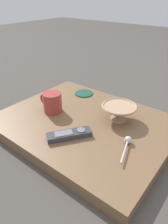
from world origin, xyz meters
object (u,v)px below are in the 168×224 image
at_px(tv_remote_near, 69,135).
at_px(cereal_bowl, 119,112).
at_px(drink_coaster, 84,93).
at_px(teaspoon, 127,142).
at_px(coffee_mug, 52,102).

bearing_deg(tv_remote_near, cereal_bowl, 69.80).
xyz_separation_m(cereal_bowl, drink_coaster, (-0.26, 0.10, -0.03)).
bearing_deg(teaspoon, drink_coaster, 148.51).
xyz_separation_m(cereal_bowl, tv_remote_near, (-0.08, -0.21, -0.03)).
xyz_separation_m(coffee_mug, teaspoon, (0.36, -0.00, -0.03)).
height_order(coffee_mug, teaspoon, coffee_mug).
distance_m(coffee_mug, teaspoon, 0.36).
distance_m(tv_remote_near, drink_coaster, 0.36).
bearing_deg(cereal_bowl, tv_remote_near, -110.20).
bearing_deg(tv_remote_near, coffee_mug, 152.62).
height_order(cereal_bowl, tv_remote_near, cereal_bowl).
bearing_deg(cereal_bowl, teaspoon, -48.81).
relative_size(tv_remote_near, drink_coaster, 1.72).
xyz_separation_m(coffee_mug, drink_coaster, (-0.00, 0.22, -0.04)).
relative_size(teaspoon, tv_remote_near, 0.81).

